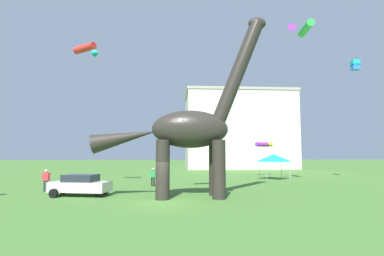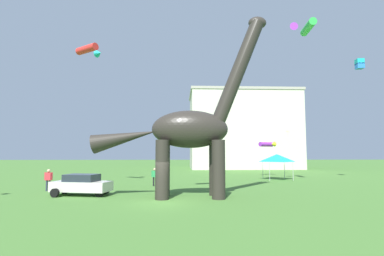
% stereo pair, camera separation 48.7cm
% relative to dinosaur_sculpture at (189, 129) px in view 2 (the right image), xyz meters
% --- Properties ---
extents(ground_plane, '(240.00, 240.00, 0.00)m').
position_rel_dinosaur_sculpture_xyz_m(ground_plane, '(-1.77, -2.11, -4.82)').
color(ground_plane, '#42702D').
extents(dinosaur_sculpture, '(12.76, 2.70, 13.34)m').
position_rel_dinosaur_sculpture_xyz_m(dinosaur_sculpture, '(0.00, 0.00, 0.00)').
color(dinosaur_sculpture, '#2D2823').
rests_on(dinosaur_sculpture, ground_plane).
extents(parked_sedan_left, '(4.48, 2.61, 1.55)m').
position_rel_dinosaur_sculpture_xyz_m(parked_sedan_left, '(-7.92, 1.22, -4.02)').
color(parked_sedan_left, silver).
rests_on(parked_sedan_left, ground_plane).
extents(person_strolling_adult, '(0.67, 0.29, 1.79)m').
position_rel_dinosaur_sculpture_xyz_m(person_strolling_adult, '(-11.50, 3.81, -3.74)').
color(person_strolling_adult, '#2D3347').
rests_on(person_strolling_adult, ground_plane).
extents(person_far_spectator, '(0.63, 0.28, 1.69)m').
position_rel_dinosaur_sculpture_xyz_m(person_far_spectator, '(-3.06, 7.09, -3.80)').
color(person_far_spectator, black).
rests_on(person_far_spectator, ground_plane).
extents(festival_canopy_tent, '(3.15, 3.15, 3.00)m').
position_rel_dinosaur_sculpture_xyz_m(festival_canopy_tent, '(10.84, 13.20, -2.28)').
color(festival_canopy_tent, '#B2B2B7').
rests_on(festival_canopy_tent, ground_plane).
extents(kite_high_left, '(2.38, 2.71, 0.78)m').
position_rel_dinosaur_sculpture_xyz_m(kite_high_left, '(11.44, 5.83, 10.47)').
color(kite_high_left, green).
extents(kite_apex, '(0.73, 0.78, 0.83)m').
position_rel_dinosaur_sculpture_xyz_m(kite_apex, '(15.15, 20.90, 1.44)').
color(kite_apex, orange).
extents(kite_far_right, '(2.52, 2.65, 0.75)m').
position_rel_dinosaur_sculpture_xyz_m(kite_far_right, '(-9.47, 6.83, 8.26)').
color(kite_far_right, red).
extents(kite_near_high, '(0.87, 0.87, 1.10)m').
position_rel_dinosaur_sculpture_xyz_m(kite_near_high, '(19.57, 10.23, 8.32)').
color(kite_near_high, '#19B2B7').
extents(kite_mid_right, '(3.07, 2.99, 0.87)m').
position_rel_dinosaur_sculpture_xyz_m(kite_mid_right, '(1.15, 4.41, 1.01)').
color(kite_mid_right, white).
extents(kite_mid_left, '(2.29, 2.34, 0.66)m').
position_rel_dinosaur_sculpture_xyz_m(kite_mid_left, '(11.26, 18.11, -0.50)').
color(kite_mid_left, purple).
extents(background_building_block, '(22.00, 12.96, 15.80)m').
position_rel_dinosaur_sculpture_xyz_m(background_building_block, '(12.34, 39.05, 3.09)').
color(background_building_block, beige).
rests_on(background_building_block, ground_plane).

